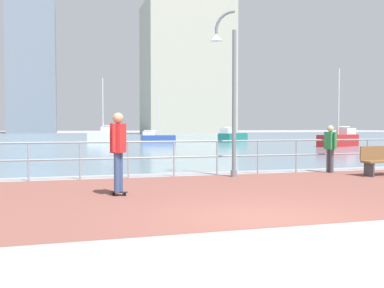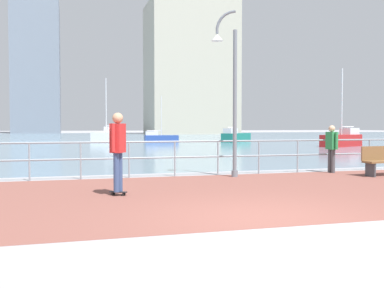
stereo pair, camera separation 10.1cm
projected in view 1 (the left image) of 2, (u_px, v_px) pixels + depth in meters
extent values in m
plane|color=#9E9EA3|center=(95.00, 141.00, 45.74)|extent=(220.00, 220.00, 0.00)
cube|color=brown|center=(211.00, 193.00, 10.18)|extent=(28.00, 7.10, 0.01)
cube|color=#6B899E|center=(89.00, 138.00, 56.73)|extent=(180.00, 88.00, 0.00)
cylinder|color=#8C99A3|center=(28.00, 162.00, 12.38)|extent=(0.05, 0.05, 1.07)
cylinder|color=#8C99A3|center=(80.00, 161.00, 12.77)|extent=(0.05, 0.05, 1.07)
cylinder|color=#8C99A3|center=(128.00, 160.00, 13.16)|extent=(0.05, 0.05, 1.07)
cylinder|color=#8C99A3|center=(174.00, 159.00, 13.56)|extent=(0.05, 0.05, 1.07)
cylinder|color=#8C99A3|center=(217.00, 158.00, 13.95)|extent=(0.05, 0.05, 1.07)
cylinder|color=#8C99A3|center=(258.00, 157.00, 14.35)|extent=(0.05, 0.05, 1.07)
cylinder|color=#8C99A3|center=(296.00, 156.00, 14.74)|extent=(0.05, 0.05, 1.07)
cylinder|color=#8C99A3|center=(333.00, 156.00, 15.13)|extent=(0.05, 0.05, 1.07)
cylinder|color=#8C99A3|center=(367.00, 155.00, 15.53)|extent=(0.05, 0.05, 1.07)
cylinder|color=#8C99A3|center=(174.00, 142.00, 13.54)|extent=(25.20, 0.06, 0.06)
cylinder|color=#8C99A3|center=(174.00, 157.00, 13.56)|extent=(25.20, 0.06, 0.06)
cylinder|color=slate|center=(234.00, 174.00, 13.49)|extent=(0.19, 0.19, 0.20)
cylinder|color=slate|center=(234.00, 104.00, 13.40)|extent=(0.12, 0.12, 4.44)
cylinder|color=slate|center=(232.00, 12.00, 13.30)|extent=(0.20, 0.15, 0.11)
cylinder|color=slate|center=(227.00, 14.00, 13.32)|extent=(0.21, 0.15, 0.15)
cylinder|color=slate|center=(222.00, 17.00, 13.34)|extent=(0.20, 0.15, 0.18)
cylinder|color=slate|center=(219.00, 21.00, 13.36)|extent=(0.18, 0.14, 0.19)
cylinder|color=slate|center=(217.00, 25.00, 13.37)|extent=(0.15, 0.13, 0.19)
cylinder|color=slate|center=(216.00, 31.00, 13.38)|extent=(0.11, 0.11, 0.17)
cone|color=silver|center=(216.00, 37.00, 13.39)|extent=(0.36, 0.36, 0.22)
cylinder|color=black|center=(113.00, 194.00, 9.83)|extent=(0.07, 0.06, 0.06)
cylinder|color=black|center=(114.00, 194.00, 9.90)|extent=(0.07, 0.06, 0.06)
cylinder|color=black|center=(123.00, 195.00, 9.76)|extent=(0.07, 0.06, 0.06)
cylinder|color=black|center=(125.00, 194.00, 9.83)|extent=(0.07, 0.06, 0.06)
cube|color=black|center=(119.00, 192.00, 9.83)|extent=(0.40, 0.31, 0.02)
cylinder|color=#384C7A|center=(117.00, 173.00, 9.73)|extent=(0.18, 0.18, 0.87)
cylinder|color=#384C7A|center=(120.00, 172.00, 9.89)|extent=(0.18, 0.18, 0.87)
cube|color=red|center=(118.00, 138.00, 9.78)|extent=(0.38, 0.42, 0.65)
cylinder|color=red|center=(114.00, 138.00, 9.56)|extent=(0.12, 0.12, 0.61)
cylinder|color=red|center=(123.00, 137.00, 10.00)|extent=(0.12, 0.12, 0.61)
sphere|color=tan|center=(118.00, 118.00, 9.76)|extent=(0.24, 0.24, 0.24)
cylinder|color=#4C4C51|center=(328.00, 161.00, 14.78)|extent=(0.14, 0.14, 0.78)
cylinder|color=#4C4C51|center=(332.00, 161.00, 14.63)|extent=(0.14, 0.14, 0.78)
cube|color=#2D8C4C|center=(330.00, 141.00, 14.68)|extent=(0.28, 0.37, 0.58)
cylinder|color=#2D8C4C|center=(326.00, 140.00, 14.89)|extent=(0.10, 0.10, 0.55)
cylinder|color=#2D8C4C|center=(335.00, 140.00, 14.47)|extent=(0.10, 0.10, 0.55)
sphere|color=#DBAD89|center=(330.00, 129.00, 14.66)|extent=(0.21, 0.21, 0.21)
cube|color=brown|center=(380.00, 153.00, 13.96)|extent=(1.59, 0.24, 0.44)
cube|color=#3F4247|center=(369.00, 169.00, 13.53)|extent=(0.11, 0.38, 0.45)
cube|color=white|center=(103.00, 137.00, 44.26)|extent=(3.30, 4.65, 0.97)
cube|color=silver|center=(108.00, 129.00, 45.55)|extent=(1.61, 1.89, 0.54)
cylinder|color=silver|center=(103.00, 105.00, 44.13)|extent=(0.11, 0.11, 5.37)
cylinder|color=silver|center=(107.00, 126.00, 45.18)|extent=(1.00, 1.85, 0.09)
cube|color=#284799|center=(158.00, 139.00, 42.21)|extent=(3.20, 1.07, 0.68)
cube|color=silver|center=(148.00, 133.00, 41.95)|extent=(1.16, 0.72, 0.38)
cylinder|color=silver|center=(158.00, 115.00, 42.12)|extent=(0.08, 0.08, 3.78)
cylinder|color=silver|center=(151.00, 131.00, 42.00)|extent=(1.43, 0.10, 0.06)
cube|color=#B21E1E|center=(338.00, 141.00, 33.70)|extent=(4.33, 3.13, 0.90)
cube|color=silver|center=(346.00, 131.00, 34.55)|extent=(1.77, 1.52, 0.50)
cylinder|color=silver|center=(339.00, 102.00, 33.58)|extent=(0.10, 0.10, 5.01)
cylinder|color=silver|center=(344.00, 127.00, 34.30)|extent=(1.71, 0.96, 0.08)
cube|color=#197266|center=(233.00, 138.00, 43.38)|extent=(3.83, 3.59, 0.86)
cube|color=silver|center=(227.00, 131.00, 42.33)|extent=(1.66, 1.61, 0.48)
cylinder|color=silver|center=(233.00, 109.00, 43.27)|extent=(0.10, 0.10, 4.78)
cylinder|color=silver|center=(229.00, 127.00, 42.59)|extent=(1.40, 1.25, 0.08)
cube|color=#B2AD99|center=(187.00, 70.00, 88.53)|extent=(17.05, 12.25, 25.75)
cube|color=slate|center=(33.00, 68.00, 102.03)|extent=(10.13, 17.76, 29.75)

